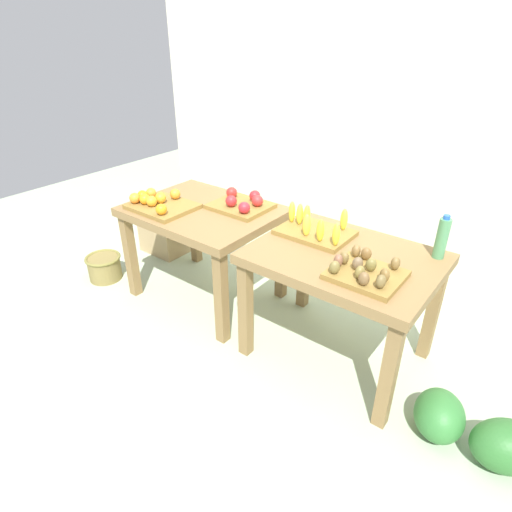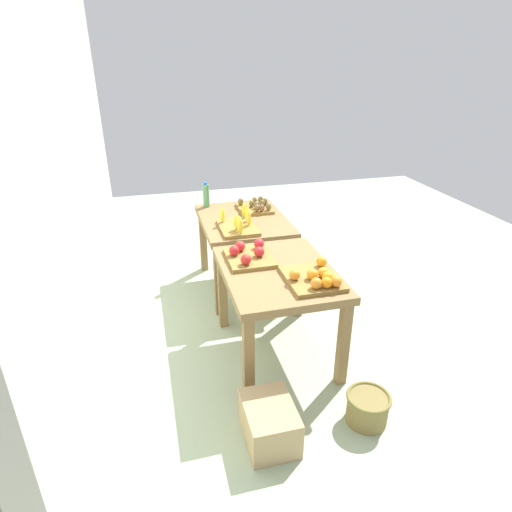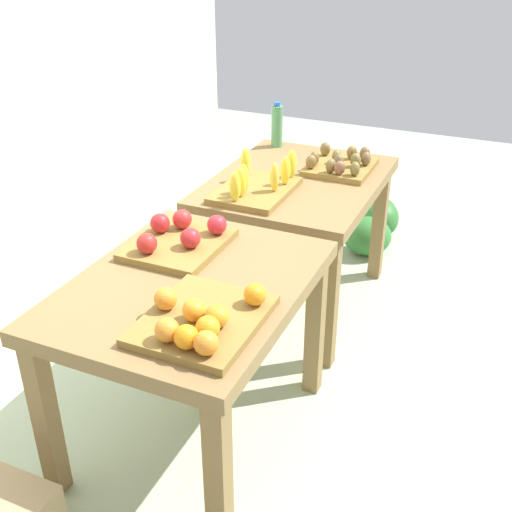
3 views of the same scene
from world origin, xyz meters
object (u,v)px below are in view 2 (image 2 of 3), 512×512
orange_bin (315,277)px  kiwi_bin (255,207)px  wicker_basket (368,407)px  display_table_left (278,282)px  apple_bin (249,255)px  watermelon_pile (245,239)px  cardboard_produce_box (269,423)px  banana_crate (238,225)px  display_table_right (243,228)px  water_bottle (206,195)px

orange_bin → kiwi_bin: 1.56m
wicker_basket → display_table_left: bearing=22.5°
orange_bin → apple_bin: bearing=37.0°
display_table_left → wicker_basket: bearing=-157.5°
apple_bin → display_table_left: bearing=-143.1°
apple_bin → wicker_basket: size_ratio=1.40×
watermelon_pile → cardboard_produce_box: (-2.83, 0.52, 0.00)m
banana_crate → wicker_basket: (-1.70, -0.46, -0.66)m
apple_bin → banana_crate: 0.63m
orange_bin → watermelon_pile: size_ratio=0.63×
display_table_right → wicker_basket: (-1.96, -0.35, -0.51)m
apple_bin → cardboard_produce_box: size_ratio=1.00×
display_table_left → banana_crate: size_ratio=2.32×
wicker_basket → orange_bin: bearing=15.3°
display_table_right → water_bottle: size_ratio=4.08×
display_table_left → apple_bin: size_ratio=2.60×
banana_crate → wicker_basket: 1.88m
banana_crate → wicker_basket: banana_crate is taller
display_table_right → orange_bin: 1.39m
banana_crate → cardboard_produce_box: (-1.68, 0.19, -0.64)m
kiwi_bin → water_bottle: (0.23, 0.45, 0.08)m
banana_crate → cardboard_produce_box: banana_crate is taller
display_table_left → banana_crate: 0.87m
display_table_left → cardboard_produce_box: 1.01m
orange_bin → apple_bin: size_ratio=1.10×
watermelon_pile → wicker_basket: watermelon_pile is taller
water_bottle → watermelon_pile: (0.46, -0.50, -0.72)m
display_table_right → banana_crate: bearing=158.1°
display_table_right → orange_bin: (-1.37, -0.19, 0.14)m
water_bottle → wicker_basket: (-2.39, -0.64, -0.74)m
banana_crate → orange_bin: bearing=-165.0°
display_table_right → water_bottle: water_bottle is taller
display_table_right → apple_bin: 0.92m
orange_bin → kiwi_bin: size_ratio=1.22×
apple_bin → display_table_right: bearing=-10.5°
display_table_left → display_table_right: size_ratio=1.00×
kiwi_bin → display_table_right: bearing=139.5°
water_bottle → display_table_right: bearing=-146.0°
water_bottle → watermelon_pile: water_bottle is taller
display_table_right → water_bottle: 0.56m
orange_bin → apple_bin: (0.47, 0.35, -0.00)m
display_table_right → banana_crate: size_ratio=2.32×
banana_crate → kiwi_bin: 0.53m
kiwi_bin → cardboard_produce_box: 2.28m
apple_bin → wicker_basket: (-1.07, -0.52, -0.66)m
apple_bin → banana_crate: (0.63, -0.06, 0.01)m
banana_crate → display_table_right: bearing=-21.9°
cardboard_produce_box → apple_bin: bearing=-7.3°
orange_bin → kiwi_bin: bearing=0.9°
watermelon_pile → cardboard_produce_box: 2.88m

